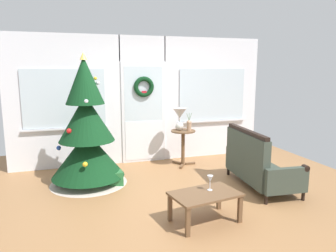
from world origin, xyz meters
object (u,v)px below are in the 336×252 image
at_px(side_table, 183,141).
at_px(table_lamp, 180,116).
at_px(coffee_table, 205,197).
at_px(flower_vase, 189,125).
at_px(wine_glass, 210,180).
at_px(settee_sofa, 257,165).
at_px(gift_box, 116,178).
at_px(christmas_tree, 87,136).

relative_size(side_table, table_lamp, 1.61).
xyz_separation_m(side_table, coffee_table, (-0.56, -2.33, -0.18)).
distance_m(table_lamp, flower_vase, 0.25).
xyz_separation_m(side_table, wine_glass, (-0.47, -2.27, 0.02)).
bearing_deg(flower_vase, side_table, 149.04).
relative_size(settee_sofa, gift_box, 6.51).
bearing_deg(settee_sofa, table_lamp, 117.59).
bearing_deg(side_table, wine_glass, -101.68).
distance_m(table_lamp, gift_box, 1.80).
bearing_deg(settee_sofa, gift_box, 160.61).
xyz_separation_m(settee_sofa, flower_vase, (-0.63, 1.41, 0.45)).
relative_size(table_lamp, gift_box, 1.91).
bearing_deg(settee_sofa, christmas_tree, 159.09).
distance_m(side_table, gift_box, 1.66).
bearing_deg(christmas_tree, coffee_table, -54.90).
height_order(christmas_tree, gift_box, christmas_tree).
relative_size(wine_glass, gift_box, 0.85).
bearing_deg(flower_vase, settee_sofa, -65.95).
relative_size(coffee_table, gift_box, 3.98).
distance_m(settee_sofa, coffee_table, 1.56).
bearing_deg(gift_box, christmas_tree, 151.70).
bearing_deg(christmas_tree, table_lamp, 16.03).
height_order(side_table, coffee_table, side_table).
height_order(side_table, flower_vase, flower_vase).
bearing_deg(table_lamp, christmas_tree, -163.97).
xyz_separation_m(coffee_table, wine_glass, (0.10, 0.07, 0.20)).
xyz_separation_m(table_lamp, coffee_table, (-0.50, -2.37, -0.67)).
height_order(settee_sofa, wine_glass, settee_sofa).
distance_m(christmas_tree, settee_sofa, 2.82).
distance_m(side_table, table_lamp, 0.50).
distance_m(christmas_tree, wine_glass, 2.29).
xyz_separation_m(settee_sofa, side_table, (-0.73, 1.47, 0.13)).
height_order(side_table, table_lamp, table_lamp).
distance_m(table_lamp, wine_glass, 2.39).
distance_m(settee_sofa, gift_box, 2.32).
height_order(settee_sofa, flower_vase, flower_vase).
relative_size(side_table, coffee_table, 0.78).
height_order(settee_sofa, gift_box, settee_sofa).
distance_m(settee_sofa, wine_glass, 1.45).
relative_size(flower_vase, wine_glass, 1.79).
height_order(side_table, gift_box, side_table).
bearing_deg(table_lamp, settee_sofa, -62.41).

